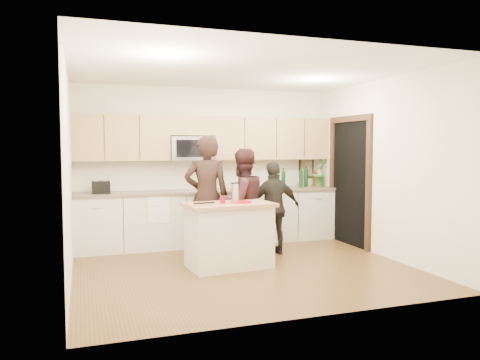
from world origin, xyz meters
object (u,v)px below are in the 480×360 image
object	(u,v)px
island	(229,235)
woman_center	(242,203)
woman_left	(207,197)
toaster	(101,187)
woman_right	(274,208)

from	to	relation	value
island	woman_center	xyz separation A→B (m)	(0.38, 0.55, 0.37)
woman_left	toaster	bearing A→B (deg)	-19.70
woman_center	toaster	bearing A→B (deg)	-42.33
toaster	woman_right	distance (m)	2.76
island	woman_center	distance (m)	0.76
island	woman_left	xyz separation A→B (m)	(-0.14, 0.69, 0.47)
island	toaster	xyz separation A→B (m)	(-1.64, 1.57, 0.58)
woman_center	woman_right	size ratio (longest dim) A/B	1.13
woman_center	woman_right	world-z (taller)	woman_center
toaster	island	bearing A→B (deg)	-43.83
woman_left	woman_right	bearing A→B (deg)	-177.02
woman_left	woman_right	distance (m)	1.07
toaster	woman_left	world-z (taller)	woman_left
woman_left	woman_center	distance (m)	0.55
island	toaster	size ratio (longest dim) A/B	4.58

